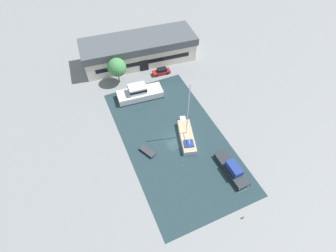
% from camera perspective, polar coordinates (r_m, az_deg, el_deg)
% --- Properties ---
extents(ground_plane, '(440.00, 440.00, 0.00)m').
position_cam_1_polar(ground_plane, '(55.81, 1.18, -2.70)').
color(ground_plane, gray).
extents(water_canal, '(20.28, 37.84, 0.01)m').
position_cam_1_polar(water_canal, '(55.81, 1.18, -2.70)').
color(water_canal, '#23383D').
rests_on(water_canal, ground).
extents(warehouse_building, '(31.46, 13.21, 6.63)m').
position_cam_1_polar(warehouse_building, '(74.54, -6.36, 16.19)').
color(warehouse_building, beige).
rests_on(warehouse_building, ground).
extents(quay_tree_near_building, '(4.61, 4.61, 6.97)m').
position_cam_1_polar(quay_tree_near_building, '(66.79, -11.06, 12.42)').
color(quay_tree_near_building, brown).
rests_on(quay_tree_near_building, ground).
extents(parked_car, '(4.84, 2.14, 1.67)m').
position_cam_1_polar(parked_car, '(70.64, -1.44, 11.83)').
color(parked_car, maroon).
rests_on(parked_car, ground).
extents(sailboat_moored, '(4.99, 9.95, 14.65)m').
position_cam_1_polar(sailboat_moored, '(55.43, 4.04, -2.13)').
color(sailboat_moored, silver).
rests_on(sailboat_moored, water_canal).
extents(motor_cruiser, '(11.25, 5.17, 3.56)m').
position_cam_1_polar(motor_cruiser, '(63.84, -6.24, 7.14)').
color(motor_cruiser, silver).
rests_on(motor_cruiser, water_canal).
extents(small_dinghy, '(2.76, 3.77, 0.58)m').
position_cam_1_polar(small_dinghy, '(53.60, -4.48, -5.55)').
color(small_dinghy, '#19234C').
rests_on(small_dinghy, water_canal).
extents(cabin_boat, '(2.82, 8.59, 2.38)m').
position_cam_1_polar(cabin_boat, '(52.04, 13.78, -9.09)').
color(cabin_boat, '#23282D').
rests_on(cabin_boat, water_canal).
extents(mooring_bollard, '(0.25, 0.25, 0.69)m').
position_cam_1_polar(mooring_bollard, '(48.71, 16.10, -18.55)').
color(mooring_bollard, olive).
rests_on(mooring_bollard, ground).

